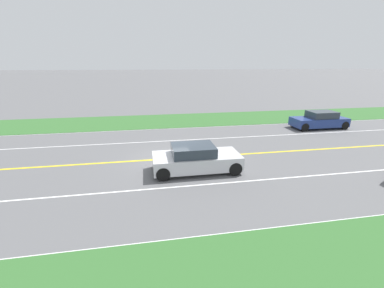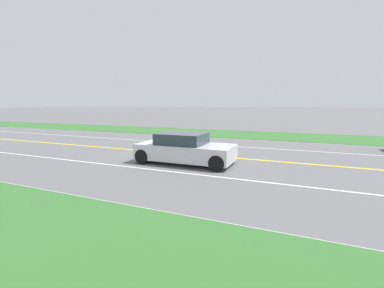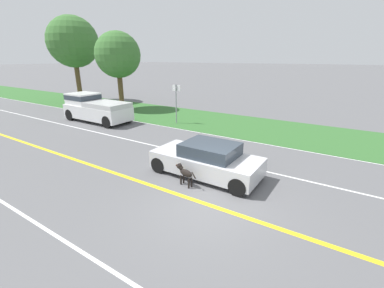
{
  "view_description": "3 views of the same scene",
  "coord_description": "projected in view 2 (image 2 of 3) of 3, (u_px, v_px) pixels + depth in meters",
  "views": [
    {
      "loc": [
        13.57,
        -1.14,
        5.18
      ],
      "look_at": [
        1.32,
        1.07,
        1.23
      ],
      "focal_mm": 24.0,
      "sensor_mm": 36.0,
      "label": 1
    },
    {
      "loc": [
        12.2,
        5.82,
        2.62
      ],
      "look_at": [
        1.32,
        1.26,
        0.79
      ],
      "focal_mm": 24.0,
      "sensor_mm": 36.0,
      "label": 2
    },
    {
      "loc": [
        -6.29,
        -3.43,
        4.47
      ],
      "look_at": [
        2.0,
        1.91,
        1.14
      ],
      "focal_mm": 24.0,
      "sensor_mm": 36.0,
      "label": 3
    }
  ],
  "objects": [
    {
      "name": "ground_plane",
      "position": [
        180.0,
        154.0,
        13.75
      ],
      "size": [
        400.0,
        400.0,
        0.0
      ],
      "primitive_type": "plane",
      "color": "#5B5B5E"
    },
    {
      "name": "centre_divider_line",
      "position": [
        180.0,
        154.0,
        13.75
      ],
      "size": [
        0.18,
        160.0,
        0.01
      ],
      "primitive_type": "cube",
      "color": "yellow",
      "rests_on": "ground"
    },
    {
      "name": "lane_edge_line_right",
      "position": [
        75.0,
        196.0,
        7.37
      ],
      "size": [
        0.14,
        160.0,
        0.01
      ],
      "primitive_type": "cube",
      "color": "white",
      "rests_on": "ground"
    },
    {
      "name": "lane_edge_line_left",
      "position": [
        218.0,
        138.0,
        20.12
      ],
      "size": [
        0.14,
        160.0,
        0.01
      ],
      "primitive_type": "cube",
      "color": "white",
      "rests_on": "ground"
    },
    {
      "name": "lane_dash_same_dir",
      "position": [
        143.0,
        168.0,
        10.56
      ],
      "size": [
        0.1,
        160.0,
        0.01
      ],
      "primitive_type": "cube",
      "color": "white",
      "rests_on": "ground"
    },
    {
      "name": "lane_dash_oncoming",
      "position": [
        203.0,
        144.0,
        16.93
      ],
      "size": [
        0.1,
        160.0,
        0.01
      ],
      "primitive_type": "cube",
      "color": "white",
      "rests_on": "ground"
    },
    {
      "name": "grass_verge_left",
      "position": [
        228.0,
        134.0,
        22.85
      ],
      "size": [
        6.0,
        160.0,
        0.03
      ],
      "primitive_type": "cube",
      "color": "#33662D",
      "rests_on": "ground"
    },
    {
      "name": "ego_car",
      "position": [
        185.0,
        149.0,
        11.47
      ],
      "size": [
        1.92,
        4.3,
        1.35
      ],
      "color": "silver",
      "rests_on": "ground"
    },
    {
      "name": "dog",
      "position": [
        200.0,
        148.0,
        12.49
      ],
      "size": [
        0.36,
        1.04,
        0.79
      ],
      "rotation": [
        0.0,
        0.0,
        -0.22
      ],
      "color": "black",
      "rests_on": "ground"
    }
  ]
}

